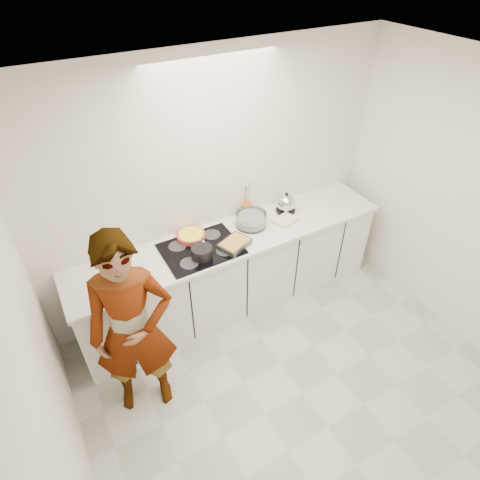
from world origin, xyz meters
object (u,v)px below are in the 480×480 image
utensil_crock (247,209)px  cook (133,330)px  mixing_bowl (251,220)px  saucepan (202,252)px  tart_dish (191,235)px  hob (201,249)px  baking_dish (235,244)px  kettle (286,204)px

utensil_crock → cook: size_ratio=0.08×
mixing_bowl → cook: bearing=-154.4°
saucepan → tart_dish: bearing=84.3°
hob → saucepan: 0.14m
baking_dish → utensil_crock: utensil_crock is taller
tart_dish → utensil_crock: utensil_crock is taller
hob → tart_dish: (-0.01, 0.20, 0.03)m
kettle → cook: 2.04m
hob → mixing_bowl: mixing_bowl is taller
baking_dish → cook: cook is taller
hob → mixing_bowl: 0.62m
mixing_bowl → baking_dish: bearing=-144.0°
saucepan → kettle: (1.09, 0.25, 0.03)m
baking_dish → kettle: kettle is taller
tart_dish → utensil_crock: 0.68m
cook → utensil_crock: bearing=45.6°
kettle → utensil_crock: kettle is taller
saucepan → cook: size_ratio=0.13×
saucepan → utensil_crock: 0.81m
saucepan → baking_dish: size_ratio=0.69×
hob → kettle: (1.05, 0.14, 0.09)m
tart_dish → mixing_bowl: bearing=-8.9°
baking_dish → mixing_bowl: (0.32, 0.23, 0.02)m
saucepan → kettle: size_ratio=1.03×
hob → kettle: kettle is taller
saucepan → cook: (-0.81, -0.48, -0.09)m
hob → tart_dish: size_ratio=2.50×
baking_dish → kettle: bearing=19.1°
hob → baking_dish: (0.29, -0.13, 0.04)m
cook → saucepan: bearing=46.0°
hob → cook: size_ratio=0.40×
baking_dish → kettle: (0.76, 0.26, 0.05)m
mixing_bowl → cook: size_ratio=0.20×
kettle → mixing_bowl: bearing=-175.5°
baking_dish → kettle: size_ratio=1.48×
baking_dish → utensil_crock: 0.56m
tart_dish → utensil_crock: bearing=7.3°
kettle → utensil_crock: bearing=159.1°
tart_dish → baking_dish: 0.44m
cook → hob: bearing=50.4°
tart_dish → utensil_crock: (0.67, 0.09, 0.03)m
tart_dish → baking_dish: bearing=-47.3°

